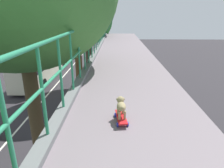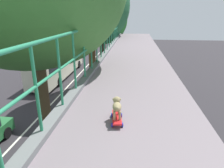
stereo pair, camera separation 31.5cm
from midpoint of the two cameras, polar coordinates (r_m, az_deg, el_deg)
The scene contains 5 objects.
city_bus at distance 23.96m, azimuth -19.77°, elevation 5.59°, with size 2.58×11.94×2.99m.
roadside_tree_far at distance 15.91m, azimuth -11.17°, elevation 21.24°, with size 5.93×5.93×10.55m.
roadside_tree_farthest at distance 18.48m, azimuth -7.70°, elevation 17.82°, with size 4.49×4.49×8.76m.
toy_skateboard at distance 3.16m, azimuth -0.22°, elevation -9.71°, with size 0.23×0.48×0.09m.
small_dog at distance 3.09m, azimuth -0.27°, elevation -6.21°, with size 0.17×0.35×0.29m.
Camera 1 is at (0.67, 0.25, 7.02)m, focal length 31.57 mm.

